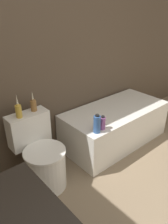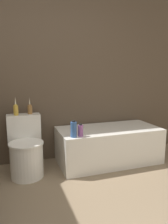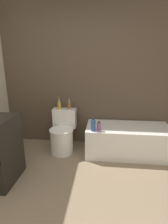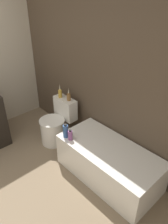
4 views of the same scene
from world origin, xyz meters
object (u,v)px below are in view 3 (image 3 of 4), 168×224
Objects in this scene: shampoo_bottle_tall at (93,125)px; shampoo_bottle_short at (99,127)px; bathtub at (127,140)px; vase_silver at (69,105)px; toilet at (63,134)px; vase_gold at (59,105)px.

shampoo_bottle_tall is 0.09m from shampoo_bottle_short.
vase_silver reaches higher than bathtub.
toilet reaches higher than bathtub.
vase_gold is (-0.09, 0.18, 0.49)m from toilet.
toilet is at bearing 157.68° from shampoo_bottle_tall.
vase_silver is (0.09, 0.22, 0.48)m from toilet.
toilet is at bearing 161.14° from shampoo_bottle_short.
vase_silver is at bearing 141.80° from shampoo_bottle_short.
vase_gold reaches higher than shampoo_bottle_tall.
bathtub is at bearing -10.20° from vase_silver.
bathtub is 6.68× the size of vase_silver.
toilet is at bearing -64.01° from vase_gold.
bathtub is at bearing -7.14° from vase_gold.
toilet is 0.54m from vase_silver.
bathtub is at bearing 23.45° from shampoo_bottle_tall.
bathtub is 6.00× the size of vase_gold.
vase_silver is (-1.04, 0.19, 0.55)m from bathtub.
vase_gold is at bearing 151.27° from shampoo_bottle_short.
shampoo_bottle_short is (0.64, -0.22, 0.25)m from toilet.
vase_silver is 0.74m from shampoo_bottle_short.
vase_gold is at bearing 172.86° from bathtub.
vase_silver is at bearing 67.80° from toilet.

